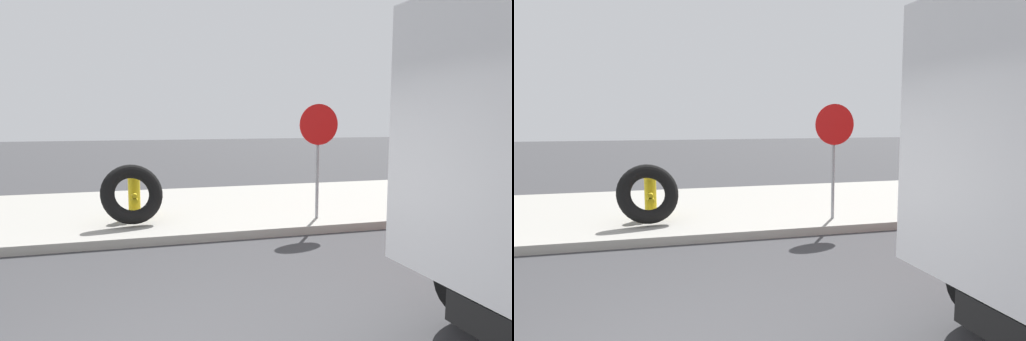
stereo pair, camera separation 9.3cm
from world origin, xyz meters
The scene contains 4 objects.
sidewalk_curb centered at (0.00, 6.50, 0.07)m, with size 36.00×5.00×0.15m, color #99968E.
fire_hydrant centered at (-0.10, 5.57, 0.64)m, with size 0.26×0.58×0.92m.
loose_tire centered at (-0.14, 4.99, 0.70)m, with size 1.10×1.10×0.25m, color black.
stop_sign centered at (3.25, 4.58, 1.65)m, with size 0.76×0.08×2.16m.
Camera 1 is at (-0.17, -3.32, 2.05)m, focal length 32.05 mm.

